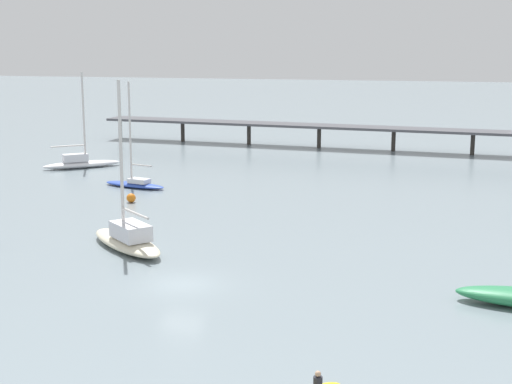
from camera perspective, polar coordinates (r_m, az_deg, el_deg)
name	(u,v)px	position (r m, az deg, el deg)	size (l,w,h in m)	color
ground_plane	(182,284)	(44.40, -5.49, -6.77)	(400.00, 400.00, 0.00)	gray
pier	(417,121)	(94.41, 11.72, 5.17)	(57.41, 9.55, 7.43)	#4C4C51
sailboat_cream	(128,238)	(51.71, -9.42, -3.35)	(7.76, 7.42, 11.03)	beige
sailboat_blue	(135,181)	(72.38, -8.88, 0.80)	(6.63, 3.30, 9.71)	#2D4CB7
sailboat_white	(81,162)	(84.04, -12.76, 2.20)	(7.56, 6.51, 10.06)	white
mooring_buoy_inner	(131,198)	(65.94, -9.16, -0.44)	(0.78, 0.78, 0.78)	orange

